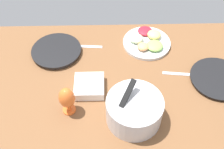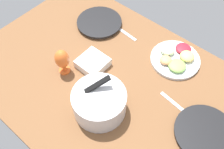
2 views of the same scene
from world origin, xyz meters
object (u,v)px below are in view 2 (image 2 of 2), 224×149
mixing_bowl (99,102)px  square_bowl_white (93,63)px  fruit_platter (176,58)px  hurricane_glass_orange (62,60)px  dinner_plate_left (205,133)px  dinner_plate_right (99,23)px

mixing_bowl → square_bowl_white: mixing_bowl is taller
fruit_platter → hurricane_glass_orange: bearing=47.3°
fruit_platter → dinner_plate_left: bearing=140.3°
dinner_plate_left → hurricane_glass_orange: (76.55, 17.16, 8.56)cm
dinner_plate_left → square_bowl_white: size_ratio=1.96×
dinner_plate_right → hurricane_glass_orange: bearing=104.5°
dinner_plate_right → hurricane_glass_orange: 41.61cm
dinner_plate_left → mixing_bowl: 51.44cm
mixing_bowl → hurricane_glass_orange: mixing_bowl is taller
dinner_plate_left → square_bowl_white: (67.19, 4.50, 1.69)cm
fruit_platter → hurricane_glass_orange: hurricane_glass_orange is taller
dinner_plate_left → square_bowl_white: 67.36cm
dinner_plate_left → fruit_platter: bearing=-39.7°
dinner_plate_left → mixing_bowl: mixing_bowl is taller
dinner_plate_left → mixing_bowl: bearing=25.7°
mixing_bowl → fruit_platter: bearing=-102.9°
dinner_plate_left → square_bowl_white: square_bowl_white is taller
dinner_plate_left → dinner_plate_right: bearing=-14.4°
dinner_plate_right → hurricane_glass_orange: hurricane_glass_orange is taller
dinner_plate_right → square_bowl_white: size_ratio=1.89×
fruit_platter → hurricane_glass_orange: (42.15, 45.74, 7.59)cm
mixing_bowl → square_bowl_white: size_ratio=1.73×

